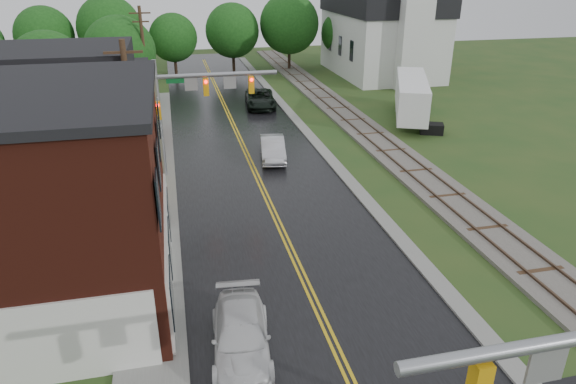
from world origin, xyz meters
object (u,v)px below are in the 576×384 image
object	(u,v)px
utility_pole_c	(145,57)
semi_trailer	(412,96)
tree_left_c	(51,71)
sedan_silver	(273,149)
church	(386,25)
suv_dark	(260,99)
pickup_white	(241,336)
tree_left_e	(122,53)
traffic_signal_far	(194,96)
utility_pole_b	(133,128)

from	to	relation	value
utility_pole_c	semi_trailer	world-z (taller)	utility_pole_c
tree_left_c	sedan_silver	xyz separation A→B (m)	(15.44, -11.33, -3.77)
church	suv_dark	world-z (taller)	church
utility_pole_c	pickup_white	xyz separation A→B (m)	(3.60, -34.00, -4.02)
church	sedan_silver	size ratio (longest dim) A/B	4.41
church	tree_left_e	xyz separation A→B (m)	(-28.85, -7.84, -1.02)
traffic_signal_far	suv_dark	xyz separation A→B (m)	(6.68, 15.52, -4.18)
suv_dark	utility_pole_b	bearing A→B (deg)	-110.32
church	utility_pole_c	world-z (taller)	church
church	semi_trailer	world-z (taller)	church
sedan_silver	semi_trailer	size ratio (longest dim) A/B	0.42
tree_left_e	semi_trailer	xyz separation A→B (m)	(23.77, -10.44, -2.71)
utility_pole_c	pickup_white	bearing A→B (deg)	-83.96
suv_dark	traffic_signal_far	bearing A→B (deg)	-107.59
utility_pole_c	semi_trailer	xyz separation A→B (m)	(21.72, -8.54, -2.61)
traffic_signal_far	suv_dark	world-z (taller)	traffic_signal_far
traffic_signal_far	utility_pole_b	bearing A→B (deg)	-123.68
church	utility_pole_c	xyz separation A→B (m)	(-26.80, -9.74, -1.11)
tree_left_c	suv_dark	distance (m)	17.65
utility_pole_c	tree_left_e	bearing A→B (deg)	137.16
utility_pole_c	sedan_silver	size ratio (longest dim) A/B	1.99
suv_dark	utility_pole_c	bearing A→B (deg)	177.24
sedan_silver	traffic_signal_far	bearing A→B (deg)	-155.03
tree_left_c	sedan_silver	world-z (taller)	tree_left_c
utility_pole_b	church	bearing A→B (deg)	49.82
church	utility_pole_b	distance (m)	41.55
pickup_white	suv_dark	bearing A→B (deg)	84.45
sedan_silver	pickup_white	xyz separation A→B (m)	(-4.79, -18.57, -0.05)
tree_left_c	tree_left_e	size ratio (longest dim) A/B	0.94
tree_left_e	pickup_white	xyz separation A→B (m)	(5.65, -35.90, -4.12)
traffic_signal_far	tree_left_e	world-z (taller)	tree_left_e
suv_dark	semi_trailer	xyz separation A→B (m)	(11.71, -7.05, 1.31)
tree_left_c	suv_dark	bearing A→B (deg)	8.72
utility_pole_b	suv_dark	distance (m)	23.16
tree_left_c	semi_trailer	size ratio (longest dim) A/B	0.70
tree_left_e	pickup_white	world-z (taller)	tree_left_e
church	suv_dark	size ratio (longest dim) A/B	3.50
sedan_silver	pickup_white	distance (m)	19.18
traffic_signal_far	utility_pole_b	world-z (taller)	utility_pole_b
tree_left_c	utility_pole_b	bearing A→B (deg)	-68.51
traffic_signal_far	semi_trailer	distance (m)	20.44
tree_left_c	tree_left_e	distance (m)	7.82
semi_trailer	traffic_signal_far	bearing A→B (deg)	-155.29
tree_left_e	sedan_silver	size ratio (longest dim) A/B	1.80
utility_pole_b	traffic_signal_far	bearing A→B (deg)	56.32
tree_left_e	traffic_signal_far	bearing A→B (deg)	-74.11
utility_pole_c	suv_dark	bearing A→B (deg)	-8.44
church	semi_trailer	size ratio (longest dim) A/B	1.84
utility_pole_b	semi_trailer	distance (m)	25.69
utility_pole_c	pickup_white	distance (m)	34.43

